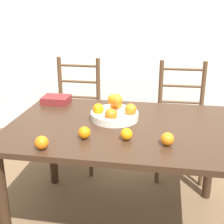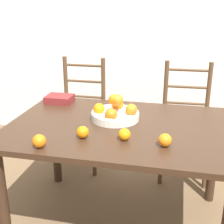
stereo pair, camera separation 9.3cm
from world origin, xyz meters
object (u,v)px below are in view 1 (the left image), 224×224
object	(u,v)px
orange_loose_2	(42,143)
book_stack	(56,100)
orange_loose_3	(84,133)
fruit_bowl	(115,112)
orange_loose_1	(167,139)
chair_right	(180,123)
orange_loose_0	(126,134)
chair_left	(76,116)

from	to	relation	value
orange_loose_2	book_stack	bearing A→B (deg)	103.92
orange_loose_2	orange_loose_3	distance (m)	0.26
fruit_bowl	orange_loose_3	distance (m)	0.36
orange_loose_1	chair_right	distance (m)	1.12
orange_loose_3	chair_right	size ratio (longest dim) A/B	0.07
orange_loose_0	book_stack	xyz separation A→B (m)	(-0.64, 0.59, -0.01)
chair_left	chair_right	distance (m)	0.98
orange_loose_1	orange_loose_3	world-z (taller)	orange_loose_1
orange_loose_3	chair_right	world-z (taller)	chair_right
orange_loose_3	chair_left	world-z (taller)	chair_left
orange_loose_1	chair_right	bearing A→B (deg)	83.14
orange_loose_2	book_stack	world-z (taller)	orange_loose_2
chair_left	orange_loose_0	bearing A→B (deg)	-59.56
orange_loose_2	orange_loose_3	bearing A→B (deg)	41.92
orange_loose_0	chair_right	distance (m)	1.14
chair_left	book_stack	xyz separation A→B (m)	(-0.02, -0.45, 0.31)
orange_loose_0	orange_loose_3	bearing A→B (deg)	-174.37
orange_loose_0	book_stack	distance (m)	0.87
fruit_bowl	book_stack	world-z (taller)	fruit_bowl
book_stack	orange_loose_3	bearing A→B (deg)	-57.64
orange_loose_3	orange_loose_1	bearing A→B (deg)	-0.90
orange_loose_0	orange_loose_1	size ratio (longest dim) A/B	0.94
chair_left	chair_right	size ratio (longest dim) A/B	1.00
chair_left	book_stack	distance (m)	0.54
orange_loose_0	chair_left	size ratio (longest dim) A/B	0.07
fruit_bowl	chair_right	world-z (taller)	chair_right
orange_loose_0	orange_loose_2	world-z (taller)	orange_loose_2
chair_right	fruit_bowl	bearing A→B (deg)	-125.98
orange_loose_0	fruit_bowl	bearing A→B (deg)	111.10
fruit_bowl	book_stack	size ratio (longest dim) A/B	1.59
chair_left	chair_right	xyz separation A→B (m)	(0.98, -0.00, 0.00)
orange_loose_2	chair_right	world-z (taller)	chair_right
fruit_bowl	orange_loose_1	xyz separation A→B (m)	(0.36, -0.35, -0.01)
chair_right	book_stack	size ratio (longest dim) A/B	5.00
orange_loose_0	orange_loose_2	size ratio (longest dim) A/B	0.93
orange_loose_0	chair_right	bearing A→B (deg)	70.71
orange_loose_2	chair_left	distance (m)	1.29
orange_loose_0	orange_loose_3	xyz separation A→B (m)	(-0.25, -0.02, 0.00)
orange_loose_0	orange_loose_1	distance (m)	0.24
orange_loose_0	chair_left	distance (m)	1.25
fruit_bowl	chair_left	world-z (taller)	chair_left
orange_loose_0	book_stack	world-z (taller)	orange_loose_0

